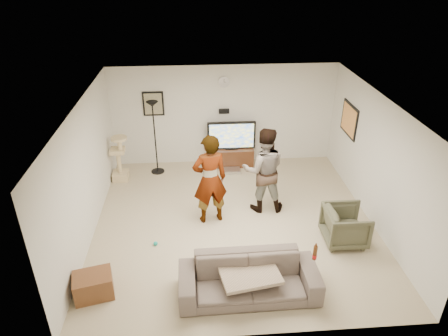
{
  "coord_description": "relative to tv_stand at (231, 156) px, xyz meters",
  "views": [
    {
      "loc": [
        -0.72,
        -6.69,
        4.82
      ],
      "look_at": [
        -0.19,
        0.2,
        1.14
      ],
      "focal_mm": 32.59,
      "sensor_mm": 36.0,
      "label": 1
    }
  ],
  "objects": [
    {
      "name": "beer_bottle",
      "position": [
        0.87,
        -4.46,
        0.53
      ],
      "size": [
        0.06,
        0.06,
        0.25
      ],
      "primitive_type": "cylinder",
      "color": "#522A12",
      "rests_on": "sofa"
    },
    {
      "name": "toy_ball",
      "position": [
        -1.7,
        -3.13,
        -0.19
      ],
      "size": [
        0.08,
        0.08,
        0.08
      ],
      "primitive_type": "sphere",
      "color": "#14998B",
      "rests_on": "floor"
    },
    {
      "name": "tv_screen",
      "position": [
        0.0,
        -0.04,
        0.58
      ],
      "size": [
        1.09,
        0.01,
        0.62
      ],
      "primitive_type": "cube",
      "color": "yellow",
      "rests_on": "tv"
    },
    {
      "name": "wall_right",
      "position": [
        2.58,
        -2.5,
        1.02
      ],
      "size": [
        0.04,
        5.5,
        2.5
      ],
      "primitive_type": "cube",
      "color": "silver",
      "rests_on": "floor"
    },
    {
      "name": "person_left",
      "position": [
        -0.64,
        -2.38,
        0.71
      ],
      "size": [
        0.76,
        0.58,
        1.87
      ],
      "primitive_type": "imported",
      "rotation": [
        0.0,
        0.0,
        3.36
      ],
      "color": "#93919A",
      "rests_on": "floor"
    },
    {
      "name": "armchair",
      "position": [
        1.81,
        -3.27,
        0.12
      ],
      "size": [
        0.78,
        0.76,
        0.7
      ],
      "primitive_type": "imported",
      "rotation": [
        0.0,
        0.0,
        1.56
      ],
      "color": "#464733",
      "rests_on": "floor"
    },
    {
      "name": "tv_stand",
      "position": [
        0.0,
        0.0,
        0.0
      ],
      "size": [
        1.1,
        0.45,
        0.46
      ],
      "primitive_type": "cube",
      "color": "#3E2011",
      "rests_on": "floor"
    },
    {
      "name": "picture_right",
      "position": [
        2.56,
        -0.9,
        1.27
      ],
      "size": [
        0.03,
        0.78,
        0.62
      ],
      "primitive_type": "cube",
      "color": "#E89348",
      "rests_on": "wall_right"
    },
    {
      "name": "picture_back",
      "position": [
        -1.87,
        0.23,
        1.37
      ],
      "size": [
        0.42,
        0.03,
        0.52
      ],
      "primitive_type": "cube",
      "color": "gray",
      "rests_on": "wall_back"
    },
    {
      "name": "wall_clock",
      "position": [
        -0.17,
        0.22,
        1.87
      ],
      "size": [
        0.26,
        0.04,
        0.26
      ],
      "primitive_type": "cylinder",
      "rotation": [
        1.57,
        0.0,
        0.0
      ],
      "color": "silver",
      "rests_on": "wall_back"
    },
    {
      "name": "person_right",
      "position": [
        0.47,
        -2.04,
        0.68
      ],
      "size": [
        0.92,
        0.73,
        1.82
      ],
      "primitive_type": "imported",
      "rotation": [
        0.0,
        0.0,
        3.09
      ],
      "color": "#3C679D",
      "rests_on": "floor"
    },
    {
      "name": "wall_front",
      "position": [
        -0.17,
        -5.25,
        1.02
      ],
      "size": [
        5.5,
        0.04,
        2.5
      ],
      "primitive_type": "cube",
      "color": "silver",
      "rests_on": "floor"
    },
    {
      "name": "ceiling",
      "position": [
        -0.17,
        -2.5,
        2.28
      ],
      "size": [
        5.5,
        5.5,
        0.02
      ],
      "primitive_type": "cube",
      "color": "white",
      "rests_on": "wall_back"
    },
    {
      "name": "floor_lamp",
      "position": [
        -1.85,
        -0.25,
        0.67
      ],
      "size": [
        0.32,
        0.32,
        1.81
      ],
      "primitive_type": "cylinder",
      "color": "black",
      "rests_on": "floor"
    },
    {
      "name": "side_table",
      "position": [
        -2.57,
        -4.3,
        -0.03
      ],
      "size": [
        0.68,
        0.57,
        0.39
      ],
      "primitive_type": "cube",
      "rotation": [
        0.0,
        0.0,
        0.24
      ],
      "color": "brown",
      "rests_on": "floor"
    },
    {
      "name": "tv",
      "position": [
        0.0,
        0.0,
        0.58
      ],
      "size": [
        1.19,
        0.08,
        0.7
      ],
      "primitive_type": "cube",
      "color": "black",
      "rests_on": "tv_stand"
    },
    {
      "name": "console_box",
      "position": [
        -0.01,
        -0.4,
        -0.19
      ],
      "size": [
        0.4,
        0.3,
        0.07
      ],
      "primitive_type": "cube",
      "color": "silver",
      "rests_on": "floor"
    },
    {
      "name": "cat_tree",
      "position": [
        -2.7,
        -0.56,
        0.33
      ],
      "size": [
        0.36,
        0.36,
        1.12
      ],
      "primitive_type": "cube",
      "rotation": [
        0.0,
        0.0,
        0.01
      ],
      "color": "#CCB584",
      "rests_on": "floor"
    },
    {
      "name": "wall_left",
      "position": [
        -2.92,
        -2.5,
        1.02
      ],
      "size": [
        0.04,
        5.5,
        2.5
      ],
      "primitive_type": "cube",
      "color": "silver",
      "rests_on": "floor"
    },
    {
      "name": "wall_back",
      "position": [
        -0.17,
        0.25,
        1.02
      ],
      "size": [
        5.5,
        0.04,
        2.5
      ],
      "primitive_type": "cube",
      "color": "silver",
      "rests_on": "floor"
    },
    {
      "name": "sofa",
      "position": [
        -0.13,
        -4.46,
        0.09
      ],
      "size": [
        2.2,
        0.88,
        0.64
      ],
      "primitive_type": "imported",
      "rotation": [
        0.0,
        0.0,
        0.01
      ],
      "color": "brown",
      "rests_on": "floor"
    },
    {
      "name": "floor",
      "position": [
        -0.17,
        -2.5,
        -0.24
      ],
      "size": [
        5.5,
        5.5,
        0.02
      ],
      "primitive_type": "cube",
      "color": "tan",
      "rests_on": "ground"
    },
    {
      "name": "throw_blanket",
      "position": [
        -0.13,
        -4.46,
        0.2
      ],
      "size": [
        1.01,
        0.85,
        0.06
      ],
      "primitive_type": "cube",
      "rotation": [
        0.0,
        0.0,
        0.18
      ],
      "color": "tan",
      "rests_on": "sofa"
    },
    {
      "name": "wall_speaker",
      "position": [
        -0.17,
        0.19,
        1.15
      ],
      "size": [
        0.25,
        0.1,
        0.1
      ],
      "primitive_type": "cube",
      "color": "black",
      "rests_on": "wall_back"
    }
  ]
}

